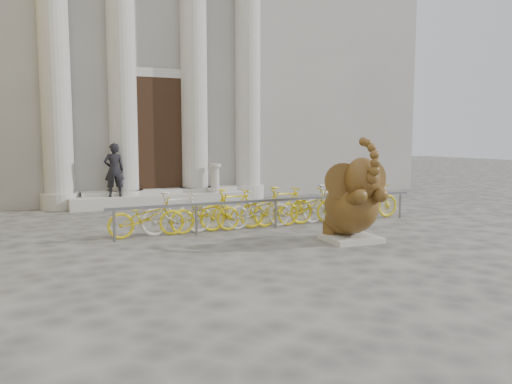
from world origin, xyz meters
name	(u,v)px	position (x,y,z in m)	size (l,w,h in m)	color
ground	(309,275)	(0.00, 0.00, 0.00)	(80.00, 80.00, 0.00)	#474442
classical_building	(129,47)	(0.00, 14.93, 5.98)	(22.00, 10.70, 12.00)	gray
entrance_steps	(164,199)	(0.00, 9.40, 0.18)	(6.00, 1.20, 0.36)	#A8A59E
elephant_statue	(353,204)	(2.20, 1.91, 0.80)	(1.48, 1.66, 2.21)	#A8A59E
bike_rack	(271,207)	(1.38, 4.20, 0.50)	(8.09, 0.53, 1.00)	slate
pedestrian	(114,170)	(-1.62, 9.23, 1.20)	(0.61, 0.40, 1.68)	black
balustrade_post	(215,179)	(1.69, 9.10, 0.81)	(0.40, 0.40, 0.97)	#A8A59E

